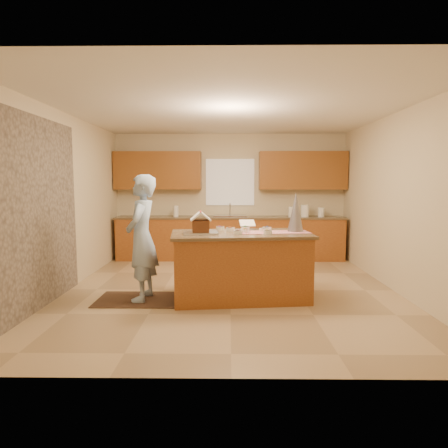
# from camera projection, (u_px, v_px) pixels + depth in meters

# --- Properties ---
(floor) EXTENTS (5.50, 5.50, 0.00)m
(floor) POSITION_uv_depth(u_px,v_px,m) (230.00, 290.00, 6.04)
(floor) COLOR tan
(floor) RESTS_ON ground
(ceiling) EXTENTS (5.50, 5.50, 0.00)m
(ceiling) POSITION_uv_depth(u_px,v_px,m) (231.00, 110.00, 5.76)
(ceiling) COLOR silver
(ceiling) RESTS_ON floor
(wall_back) EXTENTS (5.50, 5.50, 0.00)m
(wall_back) POSITION_uv_depth(u_px,v_px,m) (230.00, 196.00, 8.63)
(wall_back) COLOR beige
(wall_back) RESTS_ON floor
(wall_front) EXTENTS (5.50, 5.50, 0.00)m
(wall_front) POSITION_uv_depth(u_px,v_px,m) (232.00, 219.00, 3.16)
(wall_front) COLOR beige
(wall_front) RESTS_ON floor
(wall_left) EXTENTS (5.50, 5.50, 0.00)m
(wall_left) POSITION_uv_depth(u_px,v_px,m) (65.00, 202.00, 5.93)
(wall_left) COLOR beige
(wall_left) RESTS_ON floor
(wall_right) EXTENTS (5.50, 5.50, 0.00)m
(wall_right) POSITION_uv_depth(u_px,v_px,m) (397.00, 202.00, 5.87)
(wall_right) COLOR beige
(wall_right) RESTS_ON floor
(stone_accent) EXTENTS (0.00, 2.50, 2.50)m
(stone_accent) POSITION_uv_depth(u_px,v_px,m) (42.00, 213.00, 5.14)
(stone_accent) COLOR gray
(stone_accent) RESTS_ON wall_left
(window_curtain) EXTENTS (1.05, 0.03, 1.00)m
(window_curtain) POSITION_uv_depth(u_px,v_px,m) (230.00, 182.00, 8.57)
(window_curtain) COLOR white
(window_curtain) RESTS_ON wall_back
(back_counter_base) EXTENTS (4.80, 0.60, 0.88)m
(back_counter_base) POSITION_uv_depth(u_px,v_px,m) (230.00, 239.00, 8.43)
(back_counter_base) COLOR #95561E
(back_counter_base) RESTS_ON floor
(back_counter_top) EXTENTS (4.85, 0.63, 0.04)m
(back_counter_top) POSITION_uv_depth(u_px,v_px,m) (230.00, 218.00, 8.38)
(back_counter_top) COLOR brown
(back_counter_top) RESTS_ON back_counter_base
(upper_cabinet_left) EXTENTS (1.85, 0.35, 0.80)m
(upper_cabinet_left) POSITION_uv_depth(u_px,v_px,m) (158.00, 171.00, 8.42)
(upper_cabinet_left) COLOR brown
(upper_cabinet_left) RESTS_ON wall_back
(upper_cabinet_right) EXTENTS (1.85, 0.35, 0.80)m
(upper_cabinet_right) POSITION_uv_depth(u_px,v_px,m) (303.00, 171.00, 8.38)
(upper_cabinet_right) COLOR brown
(upper_cabinet_right) RESTS_ON wall_back
(sink) EXTENTS (0.70, 0.45, 0.12)m
(sink) POSITION_uv_depth(u_px,v_px,m) (230.00, 218.00, 8.38)
(sink) COLOR silver
(sink) RESTS_ON back_counter_top
(faucet) EXTENTS (0.03, 0.03, 0.28)m
(faucet) POSITION_uv_depth(u_px,v_px,m) (230.00, 210.00, 8.54)
(faucet) COLOR silver
(faucet) RESTS_ON back_counter_top
(island_base) EXTENTS (1.94, 1.12, 0.90)m
(island_base) POSITION_uv_depth(u_px,v_px,m) (241.00, 267.00, 5.56)
(island_base) COLOR #95561E
(island_base) RESTS_ON floor
(island_top) EXTENTS (2.03, 1.21, 0.04)m
(island_top) POSITION_uv_depth(u_px,v_px,m) (241.00, 234.00, 5.51)
(island_top) COLOR brown
(island_top) RESTS_ON island_base
(table_runner) EXTENTS (1.06, 0.48, 0.01)m
(table_runner) POSITION_uv_depth(u_px,v_px,m) (273.00, 232.00, 5.55)
(table_runner) COLOR #AA0C21
(table_runner) RESTS_ON island_top
(baking_tray) EXTENTS (0.51, 0.40, 0.03)m
(baking_tray) POSITION_uv_depth(u_px,v_px,m) (201.00, 233.00, 5.40)
(baking_tray) COLOR silver
(baking_tray) RESTS_ON island_top
(cookbook) EXTENTS (0.24, 0.20, 0.10)m
(cookbook) POSITION_uv_depth(u_px,v_px,m) (247.00, 223.00, 5.90)
(cookbook) COLOR white
(cookbook) RESTS_ON island_top
(tinsel_tree) EXTENTS (0.25, 0.25, 0.56)m
(tinsel_tree) POSITION_uv_depth(u_px,v_px,m) (296.00, 212.00, 5.60)
(tinsel_tree) COLOR #A2A0AC
(tinsel_tree) RESTS_ON island_top
(rug) EXTENTS (1.18, 0.77, 0.01)m
(rug) POSITION_uv_depth(u_px,v_px,m) (140.00, 299.00, 5.52)
(rug) COLOR black
(rug) RESTS_ON floor
(boy) EXTENTS (0.46, 0.67, 1.75)m
(boy) POSITION_uv_depth(u_px,v_px,m) (142.00, 238.00, 5.43)
(boy) COLOR #9FBCE2
(boy) RESTS_ON rug
(canister_a) EXTENTS (0.16, 0.16, 0.21)m
(canister_a) POSITION_uv_depth(u_px,v_px,m) (292.00, 212.00, 8.35)
(canister_a) COLOR white
(canister_a) RESTS_ON back_counter_top
(canister_b) EXTENTS (0.17, 0.17, 0.25)m
(canister_b) POSITION_uv_depth(u_px,v_px,m) (305.00, 211.00, 8.35)
(canister_b) COLOR white
(canister_b) RESTS_ON back_counter_top
(canister_c) EXTENTS (0.14, 0.14, 0.19)m
(canister_c) POSITION_uv_depth(u_px,v_px,m) (321.00, 212.00, 8.34)
(canister_c) COLOR white
(canister_c) RESTS_ON back_counter_top
(paper_towel) EXTENTS (0.11, 0.11, 0.23)m
(paper_towel) POSITION_uv_depth(u_px,v_px,m) (176.00, 211.00, 8.38)
(paper_towel) COLOR white
(paper_towel) RESTS_ON back_counter_top
(gingerbread_house) EXTENTS (0.31, 0.32, 0.29)m
(gingerbread_house) POSITION_uv_depth(u_px,v_px,m) (201.00, 224.00, 5.39)
(gingerbread_house) COLOR #5A2F17
(gingerbread_house) RESTS_ON baking_tray
(candy_bowls) EXTENTS (0.81, 0.58, 0.06)m
(candy_bowls) POSITION_uv_depth(u_px,v_px,m) (247.00, 230.00, 5.59)
(candy_bowls) COLOR #CC5824
(candy_bowls) RESTS_ON island_top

